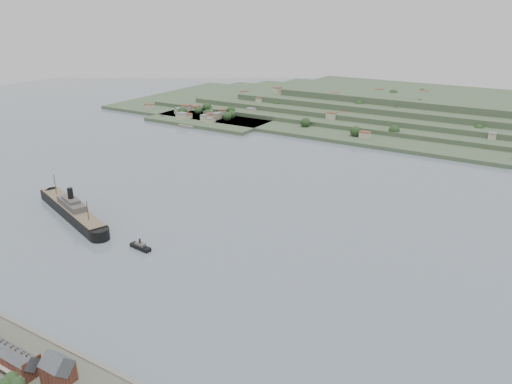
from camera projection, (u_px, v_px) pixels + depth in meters
The scene contains 6 objects.
ground at pixel (233, 224), 341.33m from camera, with size 1400.00×1400.00×0.00m, color slate.
gabled_building at pixel (58, 370), 194.21m from camera, with size 10.40×10.18×14.09m.
far_peninsula at pixel (422, 111), 637.10m from camera, with size 760.00×309.00×30.00m.
steamship at pixel (70, 209), 353.90m from camera, with size 105.09×46.10×26.11m.
tugboat at pixel (140, 247), 306.07m from camera, with size 15.89×5.79×6.99m.
ferry_west at pixel (162, 118), 647.44m from camera, with size 20.70×13.63×7.58m.
Camera 1 is at (175.15, -257.57, 142.13)m, focal length 35.00 mm.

